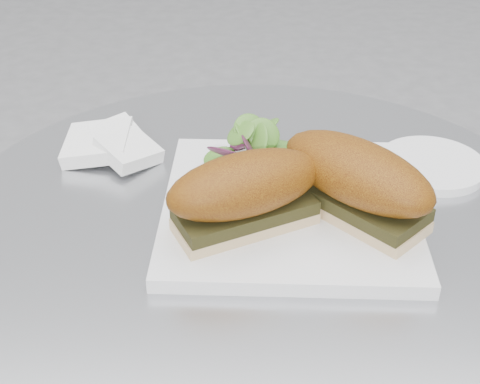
{
  "coord_description": "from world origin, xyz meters",
  "views": [
    {
      "loc": [
        -0.03,
        -0.58,
        1.15
      ],
      "look_at": [
        -0.02,
        0.0,
        0.77
      ],
      "focal_mm": 50.0,
      "sensor_mm": 36.0,
      "label": 1
    }
  ],
  "objects_px": {
    "sandwich_left": "(245,192)",
    "saucer": "(432,165)",
    "sandwich_right": "(356,179)",
    "plate": "(289,207)"
  },
  "relations": [
    {
      "from": "sandwich_left",
      "to": "sandwich_right",
      "type": "bearing_deg",
      "value": -14.03
    },
    {
      "from": "sandwich_right",
      "to": "saucer",
      "type": "distance_m",
      "value": 0.17
    },
    {
      "from": "sandwich_right",
      "to": "saucer",
      "type": "xyz_separation_m",
      "value": [
        0.11,
        0.11,
        -0.05
      ]
    },
    {
      "from": "sandwich_left",
      "to": "saucer",
      "type": "distance_m",
      "value": 0.27
    },
    {
      "from": "sandwich_left",
      "to": "sandwich_right",
      "type": "relative_size",
      "value": 0.97
    },
    {
      "from": "sandwich_left",
      "to": "saucer",
      "type": "xyz_separation_m",
      "value": [
        0.23,
        0.14,
        -0.05
      ]
    },
    {
      "from": "plate",
      "to": "saucer",
      "type": "height_order",
      "value": "plate"
    },
    {
      "from": "plate",
      "to": "sandwich_left",
      "type": "relative_size",
      "value": 1.49
    },
    {
      "from": "saucer",
      "to": "sandwich_right",
      "type": "bearing_deg",
      "value": -135.07
    },
    {
      "from": "sandwich_left",
      "to": "saucer",
      "type": "relative_size",
      "value": 1.42
    }
  ]
}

